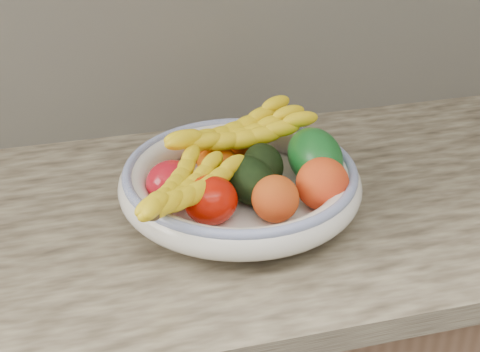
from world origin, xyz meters
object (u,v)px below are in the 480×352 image
(banana_bunch_back, at_px, (238,138))
(banana_bunch_front, at_px, (185,193))
(fruit_bowl, at_px, (240,182))
(green_mango, at_px, (315,157))

(banana_bunch_back, distance_m, banana_bunch_front, 0.19)
(banana_bunch_back, xyz_separation_m, banana_bunch_front, (-0.12, -0.14, -0.01))
(fruit_bowl, height_order, banana_bunch_back, banana_bunch_back)
(banana_bunch_back, bearing_deg, green_mango, -51.33)
(green_mango, height_order, banana_bunch_front, green_mango)
(banana_bunch_front, bearing_deg, fruit_bowl, -18.21)
(banana_bunch_front, bearing_deg, banana_bunch_back, -0.01)
(fruit_bowl, distance_m, banana_bunch_front, 0.12)
(banana_bunch_back, relative_size, banana_bunch_front, 1.12)
(green_mango, bearing_deg, banana_bunch_front, -167.90)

